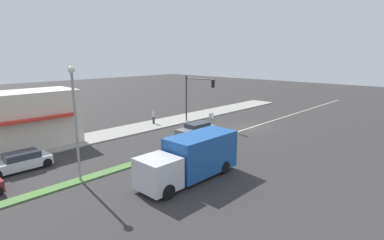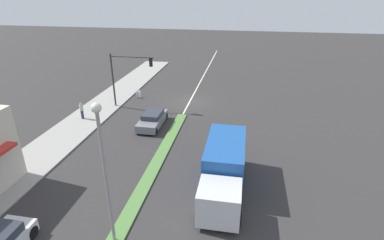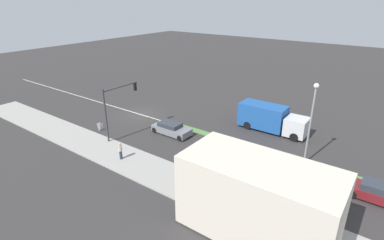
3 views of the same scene
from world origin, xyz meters
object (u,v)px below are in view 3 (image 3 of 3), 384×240
Objects in this scene: street_lamp at (312,114)px; suv_grey at (171,129)px; delivery_truck at (270,118)px; van_white at (312,193)px; sedan_maroon at (382,194)px; traffic_signal_main at (116,103)px; warning_aframe_sign at (100,127)px; pedestrian at (120,151)px.

street_lamp reaches higher than suv_grey.
street_lamp is 1.69× the size of suv_grey.
delivery_truck reaches higher than van_white.
sedan_maroon is at bearing 70.43° from street_lamp.
warning_aframe_sign is at bearing -90.20° from traffic_signal_main.
street_lamp is 7.75m from sedan_maroon.
traffic_signal_main is at bearing -80.66° from sedan_maroon.
pedestrian is 0.37× the size of suv_grey.
pedestrian reaches higher than suv_grey.
traffic_signal_main is 16.74m from delivery_truck.
suv_grey is (-7.07, 0.14, -0.33)m from pedestrian.
street_lamp is at bearing -109.57° from sedan_maroon.
sedan_maroon is at bearing 90.00° from suv_grey.
warning_aframe_sign is at bearing -73.62° from street_lamp.
street_lamp is at bearing 123.85° from pedestrian.
warning_aframe_sign is at bearing -54.18° from delivery_truck.
street_lamp is 0.98× the size of delivery_truck.
suv_grey is at bearing -48.98° from delivery_truck.
van_white is at bearing 36.73° from delivery_truck.
pedestrian is at bearing -74.94° from van_white.
sedan_maroon reaches higher than warning_aframe_sign.
warning_aframe_sign is at bearing -87.21° from van_white.
pedestrian is 1.92× the size of warning_aframe_sign.
pedestrian is 16.58m from delivery_truck.
van_white reaches higher than suv_grey.
warning_aframe_sign is (-3.16, -6.98, -0.54)m from pedestrian.
suv_grey is 15.99m from van_white.
van_white is (5.00, 2.05, -4.14)m from street_lamp.
traffic_signal_main is 1.36× the size of van_white.
delivery_truck is 1.72× the size of suv_grey.
van_white is at bearing 22.34° from street_lamp.
suv_grey is (2.20, -13.68, -4.14)m from street_lamp.
delivery_truck is 11.00m from suv_grey.
van_white is (-1.12, 19.73, -3.26)m from traffic_signal_main.
van_white reaches higher than warning_aframe_sign.
suv_grey is (-3.92, 3.99, -3.27)m from traffic_signal_main.
traffic_signal_main is 6.69× the size of warning_aframe_sign.
van_white is at bearing 93.26° from traffic_signal_main.
suv_grey is at bearing 118.79° from warning_aframe_sign.
delivery_truck is (-5.00, -5.41, -3.31)m from street_lamp.
warning_aframe_sign is (-0.01, -3.13, -3.47)m from traffic_signal_main.
delivery_truck reaches higher than sedan_maroon.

